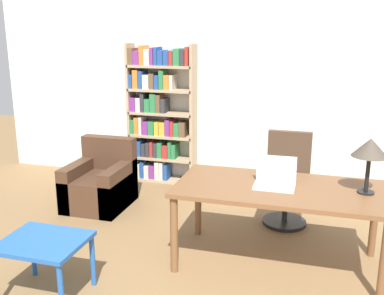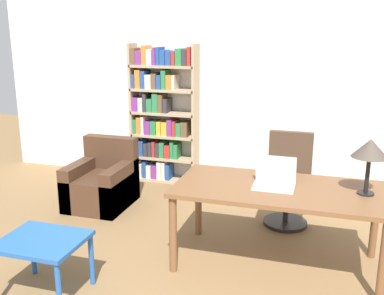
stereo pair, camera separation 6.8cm
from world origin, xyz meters
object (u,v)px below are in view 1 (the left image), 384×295
Objects in this scene: table_lamp at (370,149)px; side_table_blue at (44,248)px; laptop at (275,180)px; bookshelf at (158,115)px; desk at (279,196)px; armchair at (100,184)px; office_chair at (287,182)px.

table_lamp is 0.74× the size of side_table_blue.
table_lamp is at bearing 2.69° from laptop.
laptop is 0.19× the size of bookshelf.
armchair is (-2.25, 0.84, -0.41)m from desk.
armchair is at bearing -107.74° from bookshelf.
desk is at bearing -20.56° from armchair.
table_lamp reaches higher than office_chair.
table_lamp is 0.25× the size of bookshelf.
office_chair is 1.26× the size of armchair.
table_lamp is 1.38m from office_chair.
laptop is 2.06m from side_table_blue.
desk is 0.88m from table_lamp.
desk is at bearing -89.93° from office_chair.
office_chair is at bearing -26.76° from bookshelf.
table_lamp reaches higher than laptop.
desk is at bearing -14.84° from laptop.
laptop is 2.69m from bookshelf.
bookshelf is (-0.13, 3.01, 0.54)m from side_table_blue.
side_table_blue is 3.06m from bookshelf.
office_chair is 2.18m from bookshelf.
laptop is at bearing -20.67° from armchair.
table_lamp reaches higher than desk.
bookshelf is at bearing 134.10° from desk.
bookshelf is at bearing 133.58° from laptop.
desk is at bearing -176.20° from table_lamp.
bookshelf is (-1.89, 0.96, 0.50)m from office_chair.
side_table_blue is at bearing -149.01° from desk.
table_lamp reaches higher than armchair.
office_chair is (-0.73, 0.95, -0.69)m from table_lamp.
office_chair reaches higher than desk.
laptop reaches higher than desk.
desk is 2.44m from armchair.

